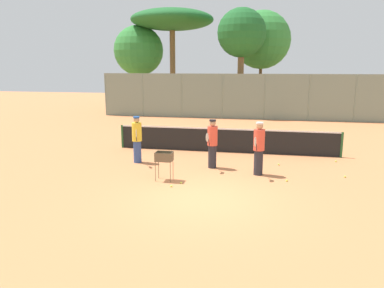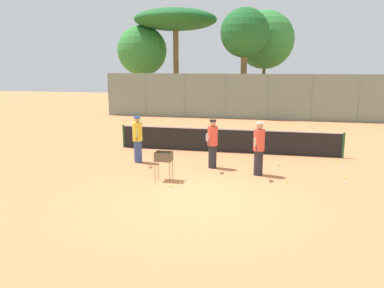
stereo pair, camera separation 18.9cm
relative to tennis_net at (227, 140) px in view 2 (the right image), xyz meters
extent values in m
plane|color=#D37F4C|center=(0.00, -6.11, -0.56)|extent=(80.00, 80.00, 0.00)
cylinder|color=#26592D|center=(-4.85, 0.00, -0.02)|extent=(0.10, 0.10, 1.07)
cylinder|color=#26592D|center=(4.85, 0.00, -0.02)|extent=(0.10, 0.10, 1.07)
cube|color=black|center=(0.00, 0.00, -0.05)|extent=(9.71, 0.01, 1.01)
cube|color=white|center=(0.00, 0.00, 0.48)|extent=(9.71, 0.02, 0.06)
cylinder|color=gray|center=(-10.53, 10.84, 1.05)|extent=(0.08, 0.08, 3.22)
cylinder|color=gray|center=(-7.52, 10.84, 1.05)|extent=(0.08, 0.08, 3.22)
cylinder|color=gray|center=(-4.51, 10.84, 1.05)|extent=(0.08, 0.08, 3.22)
cylinder|color=gray|center=(-1.50, 10.84, 1.05)|extent=(0.08, 0.08, 3.22)
cylinder|color=gray|center=(1.50, 10.84, 1.05)|extent=(0.08, 0.08, 3.22)
cylinder|color=gray|center=(4.51, 10.84, 1.05)|extent=(0.08, 0.08, 3.22)
cylinder|color=gray|center=(7.52, 10.84, 1.05)|extent=(0.08, 0.08, 3.22)
cube|color=gray|center=(0.00, 10.84, 1.05)|extent=(21.07, 0.01, 3.22)
cylinder|color=brown|center=(-6.56, 16.23, 2.81)|extent=(0.47, 0.47, 6.74)
ellipsoid|color=#1E6028|center=(-6.56, 16.23, 7.07)|extent=(7.09, 7.09, 1.77)
cylinder|color=brown|center=(-0.36, 12.68, 1.98)|extent=(0.47, 0.47, 5.08)
sphere|color=#1E6028|center=(-0.36, 12.68, 5.61)|extent=(3.61, 3.61, 3.61)
cylinder|color=brown|center=(1.04, 16.10, 1.66)|extent=(0.26, 0.26, 4.44)
sphere|color=#338438|center=(1.04, 16.10, 5.30)|extent=(4.72, 4.72, 4.72)
cylinder|color=brown|center=(-9.71, 16.37, 1.33)|extent=(0.25, 0.25, 3.79)
sphere|color=#338438|center=(-9.71, 16.37, 4.54)|extent=(4.37, 4.37, 4.37)
cylinder|color=#26262D|center=(1.52, -3.28, -0.12)|extent=(0.31, 0.31, 0.88)
cylinder|color=#E54C38|center=(1.52, -3.28, 0.69)|extent=(0.39, 0.39, 0.74)
sphere|color=tan|center=(1.52, -3.28, 1.18)|extent=(0.24, 0.24, 0.24)
cylinder|color=white|center=(1.52, -3.28, 1.28)|extent=(0.25, 0.25, 0.06)
cylinder|color=black|center=(1.44, -3.65, 0.51)|extent=(0.06, 0.15, 0.27)
ellipsoid|color=silver|center=(1.41, -3.83, 0.73)|extent=(0.11, 0.40, 0.43)
cylinder|color=#334C8C|center=(-3.22, -2.49, -0.12)|extent=(0.31, 0.31, 0.87)
cylinder|color=yellow|center=(-3.22, -2.49, 0.67)|extent=(0.38, 0.38, 0.72)
sphere|color=tan|center=(-3.22, -2.49, 1.15)|extent=(0.24, 0.24, 0.24)
cylinder|color=#2659B2|center=(-3.22, -2.49, 1.25)|extent=(0.25, 0.25, 0.06)
cylinder|color=black|center=(-3.11, -2.84, 0.49)|extent=(0.07, 0.15, 0.27)
ellipsoid|color=silver|center=(-3.06, -3.02, 0.71)|extent=(0.15, 0.39, 0.43)
cylinder|color=#26262D|center=(-0.20, -2.69, -0.13)|extent=(0.31, 0.31, 0.86)
cylinder|color=#E54C38|center=(-0.20, -2.69, 0.66)|extent=(0.38, 0.38, 0.72)
sphere|color=tan|center=(-0.20, -2.69, 1.14)|extent=(0.23, 0.23, 0.23)
cylinder|color=black|center=(-0.20, -2.69, 1.24)|extent=(0.24, 0.24, 0.06)
cylinder|color=black|center=(-0.27, -3.05, 0.48)|extent=(0.06, 0.15, 0.27)
ellipsoid|color=silver|center=(-0.31, -3.23, 0.70)|extent=(0.11, 0.40, 0.43)
cylinder|color=brown|center=(-1.79, -4.76, -0.22)|extent=(0.02, 0.02, 0.67)
cylinder|color=brown|center=(-1.28, -4.76, -0.22)|extent=(0.02, 0.02, 0.67)
cylinder|color=brown|center=(-1.79, -4.40, -0.22)|extent=(0.02, 0.02, 0.67)
cylinder|color=brown|center=(-1.28, -4.40, -0.22)|extent=(0.02, 0.02, 0.67)
cube|color=brown|center=(-1.54, -4.58, 0.12)|extent=(0.55, 0.40, 0.01)
cube|color=brown|center=(-1.54, -4.78, 0.26)|extent=(0.55, 0.01, 0.30)
cube|color=brown|center=(-1.54, -4.38, 0.26)|extent=(0.55, 0.01, 0.30)
cube|color=brown|center=(-1.81, -4.58, 0.26)|extent=(0.01, 0.40, 0.30)
cube|color=brown|center=(-1.26, -4.58, 0.26)|extent=(0.01, 0.40, 0.30)
sphere|color=#D1E54C|center=(-1.34, -4.51, 0.21)|extent=(0.07, 0.07, 0.07)
sphere|color=#D1E54C|center=(-1.40, -4.49, 0.16)|extent=(0.07, 0.07, 0.07)
sphere|color=#D1E54C|center=(-1.70, -4.52, 0.21)|extent=(0.07, 0.07, 0.07)
sphere|color=#D1E54C|center=(-1.57, -4.49, 0.16)|extent=(0.07, 0.07, 0.07)
sphere|color=#D1E54C|center=(-1.70, -4.51, 0.21)|extent=(0.07, 0.07, 0.07)
sphere|color=#D1E54C|center=(-1.50, -4.73, 0.21)|extent=(0.07, 0.07, 0.07)
sphere|color=#D1E54C|center=(-1.71, -4.70, 0.16)|extent=(0.07, 0.07, 0.07)
sphere|color=#D1E54C|center=(-1.60, -4.73, 0.21)|extent=(0.07, 0.07, 0.07)
sphere|color=#D1E54C|center=(-1.54, -4.43, 0.21)|extent=(0.07, 0.07, 0.07)
sphere|color=#D1E54C|center=(-1.47, -4.65, 0.21)|extent=(0.07, 0.07, 0.07)
sphere|color=#D1E54C|center=(-1.40, -4.47, 0.16)|extent=(0.07, 0.07, 0.07)
sphere|color=#D1E54C|center=(-1.31, -4.63, 0.16)|extent=(0.07, 0.07, 0.07)
sphere|color=#D1E54C|center=(2.27, -1.84, -0.53)|extent=(0.07, 0.07, 0.07)
sphere|color=#D1E54C|center=(-0.90, -4.84, -0.53)|extent=(0.07, 0.07, 0.07)
sphere|color=#D1E54C|center=(-1.12, -5.24, -0.53)|extent=(0.07, 0.07, 0.07)
sphere|color=#D1E54C|center=(4.52, -0.87, -0.53)|extent=(0.07, 0.07, 0.07)
sphere|color=#D1E54C|center=(2.49, -3.91, -0.53)|extent=(0.07, 0.07, 0.07)
sphere|color=#D1E54C|center=(4.47, -3.05, -0.53)|extent=(0.07, 0.07, 0.07)
camera|label=1|loc=(1.77, -16.18, 3.20)|focal=35.00mm
camera|label=2|loc=(1.96, -16.14, 3.20)|focal=35.00mm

